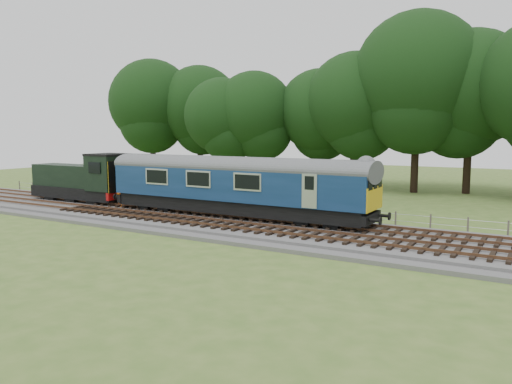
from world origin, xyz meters
The scene contains 9 objects.
ground centered at (0.00, 0.00, 0.00)m, with size 120.00×120.00×0.00m, color #466826.
ballast centered at (0.00, 0.00, 0.17)m, with size 70.00×7.00×0.35m, color #4C4C4F.
track_north centered at (0.00, 1.40, 0.42)m, with size 67.20×2.40×0.21m.
track_south centered at (0.00, -1.60, 0.42)m, with size 67.20×2.40×0.21m.
fence centered at (0.00, 4.50, 0.00)m, with size 64.00×0.12×1.00m, color #6B6054, non-canonical shape.
tree_line centered at (0.00, 22.00, 0.00)m, with size 70.00×8.00×18.00m, color black, non-canonical shape.
dmu_railcar centered at (-5.37, 1.40, 2.61)m, with size 18.05×2.86×3.88m.
shunter_loco centered at (-19.30, 1.40, 1.97)m, with size 8.91×2.60×3.38m.
worker centered at (-14.71, 0.64, 1.18)m, with size 0.61×0.40×1.66m, color #E05B0B.
Camera 1 is at (11.68, -24.89, 5.70)m, focal length 35.00 mm.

